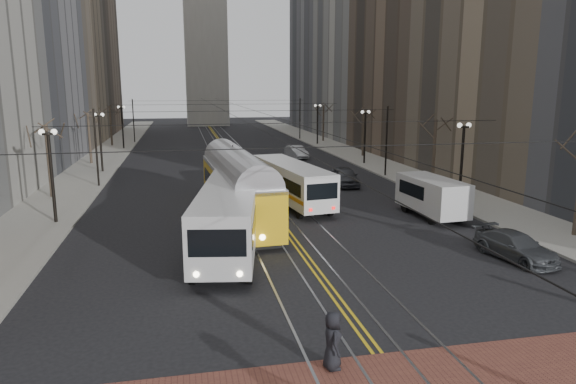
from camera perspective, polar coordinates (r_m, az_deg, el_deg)
name	(u,v)px	position (r m, az deg, el deg)	size (l,w,h in m)	color
ground	(367,339)	(18.17, 8.76, -15.86)	(260.00, 260.00, 0.00)	black
sidewalk_left	(100,162)	(61.31, -20.20, 3.12)	(5.00, 140.00, 0.15)	gray
sidewalk_right	(354,155)	(64.11, 7.40, 4.08)	(5.00, 140.00, 0.15)	gray
streetcar_rails	(233,159)	(60.91, -6.09, 3.65)	(4.80, 130.00, 0.02)	gray
centre_lines	(233,159)	(60.91, -6.09, 3.65)	(0.42, 130.00, 0.01)	gold
building_left_far	(64,20)	(103.61, -23.65, 17.11)	(16.00, 20.00, 40.00)	brown
building_right_mid	(437,15)	(69.18, 16.20, 18.34)	(16.00, 20.00, 34.00)	brown
building_right_far	(340,27)	(106.45, 5.78, 17.81)	(16.00, 20.00, 40.00)	slate
lamp_posts	(251,152)	(44.54, -4.08, 4.41)	(27.60, 57.20, 5.60)	black
street_trees	(243,144)	(50.95, -5.07, 5.29)	(31.68, 53.28, 5.60)	#382D23
trolley_wires	(243,135)	(50.44, -5.03, 6.34)	(25.96, 120.00, 6.60)	black
transit_bus	(230,216)	(27.30, -6.43, -2.67)	(2.75, 13.19, 3.30)	#B9B9B9
streetcar	(238,193)	(32.84, -5.62, -0.07)	(2.73, 14.72, 3.47)	gold
rear_bus	(291,184)	(37.22, 0.35, 0.94)	(2.44, 11.22, 2.93)	silver
cargo_van	(432,198)	(34.57, 15.68, -0.63)	(2.23, 5.80, 2.57)	silver
sedan_grey	(345,176)	(44.42, 6.33, 1.74)	(1.89, 4.71, 1.60)	#3F4147
sedan_silver	(296,152)	(61.29, 0.92, 4.47)	(1.61, 4.61, 1.52)	#B1B4B9
sedan_parked	(515,246)	(27.68, 23.96, -5.54)	(1.86, 4.57, 1.33)	#43464B
pedestrian_a	(332,340)	(16.01, 4.95, -16.09)	(0.88, 0.57, 1.80)	black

